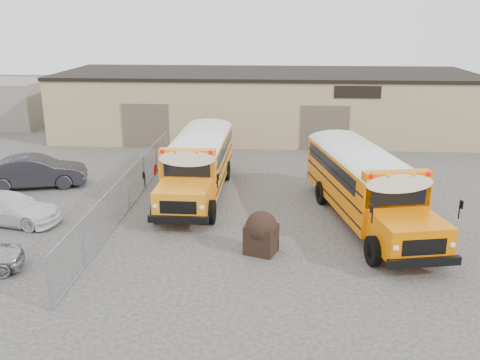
# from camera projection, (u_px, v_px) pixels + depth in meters

# --- Properties ---
(ground) EXTENTS (120.00, 120.00, 0.00)m
(ground) POSITION_uv_depth(u_px,v_px,m) (255.00, 238.00, 21.68)
(ground) COLOR #363432
(ground) RESTS_ON ground
(warehouse) EXTENTS (30.20, 10.20, 4.67)m
(warehouse) POSITION_uv_depth(u_px,v_px,m) (266.00, 103.00, 40.04)
(warehouse) COLOR tan
(warehouse) RESTS_ON ground
(chainlink_fence) EXTENTS (0.07, 18.07, 1.81)m
(chainlink_fence) POSITION_uv_depth(u_px,v_px,m) (128.00, 191.00, 24.65)
(chainlink_fence) COLOR gray
(chainlink_fence) RESTS_ON ground
(school_bus_left) EXTENTS (3.17, 10.37, 3.03)m
(school_bus_left) POSITION_uv_depth(u_px,v_px,m) (214.00, 132.00, 32.82)
(school_bus_left) COLOR orange
(school_bus_left) RESTS_ON ground
(school_bus_right) EXTENTS (4.68, 11.03, 3.14)m
(school_bus_right) POSITION_uv_depth(u_px,v_px,m) (323.00, 145.00, 29.33)
(school_bus_right) COLOR orange
(school_bus_right) RESTS_ON ground
(tarp_bundle) EXTENTS (1.38, 1.31, 1.66)m
(tarp_bundle) POSITION_uv_depth(u_px,v_px,m) (261.00, 232.00, 20.09)
(tarp_bundle) COLOR black
(tarp_bundle) RESTS_ON ground
(car_white) EXTENTS (4.76, 2.60, 1.31)m
(car_white) POSITION_uv_depth(u_px,v_px,m) (10.00, 208.00, 23.11)
(car_white) COLOR silver
(car_white) RESTS_ON ground
(car_dark) EXTENTS (5.35, 3.06, 1.67)m
(car_dark) POSITION_uv_depth(u_px,v_px,m) (36.00, 172.00, 27.89)
(car_dark) COLOR black
(car_dark) RESTS_ON ground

